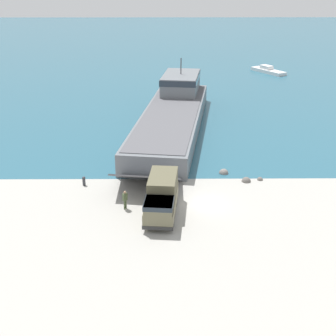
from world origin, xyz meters
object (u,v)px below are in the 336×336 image
Objects in this scene: military_truck at (162,197)px; mooring_bollard at (84,181)px; moored_boat_a at (268,70)px; soldier_on_ramp at (125,199)px; landing_craft at (174,112)px.

mooring_bollard is (-7.77, 5.83, -1.07)m from military_truck.
moored_boat_a is (21.95, 61.35, -1.11)m from military_truck.
moored_boat_a reaches higher than mooring_bollard.
military_truck is 0.87× the size of moored_boat_a.
military_truck is at bearing 38.52° from moored_boat_a.
moored_boat_a is at bearing 61.84° from mooring_bollard.
mooring_bollard is at bearing 30.04° from moored_boat_a.
soldier_on_ramp is 65.63m from moored_boat_a.
landing_craft is 4.53× the size of moored_boat_a.
landing_craft is 25.45m from military_truck.
military_truck is 7.69× the size of mooring_bollard.
soldier_on_ramp is at bearing -97.91° from military_truck.
soldier_on_ramp is 0.21× the size of moored_boat_a.
landing_craft is 5.22× the size of military_truck.
landing_craft is at bearing 64.67° from mooring_bollard.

